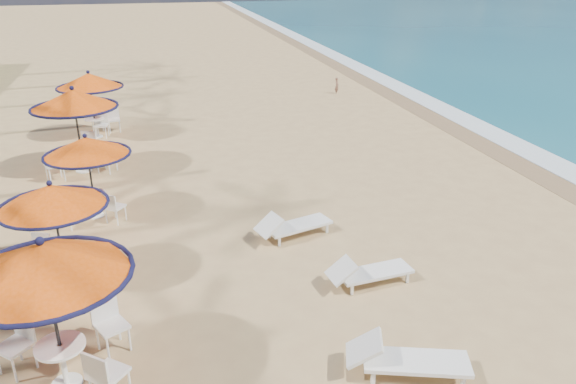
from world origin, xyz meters
The scene contains 12 objects.
ground centered at (0.00, 0.00, 0.00)m, with size 160.00×160.00×0.00m, color tan.
foam_strip centered at (9.30, 10.00, 0.00)m, with size 1.20×140.00×0.04m, color white.
wetsand_band centered at (8.40, 10.00, 0.00)m, with size 1.40×140.00×0.02m, color olive.
station_0 centered at (-4.86, 0.25, 1.90)m, with size 2.49×2.49×2.60m.
station_1 centered at (-5.27, 3.45, 1.63)m, with size 2.14×2.14×2.23m.
station_2 centered at (-4.83, 6.52, 1.70)m, with size 2.13×2.13×2.23m.
station_3 centered at (-5.39, 10.14, 1.96)m, with size 2.58×2.58×2.69m.
station_4 centered at (-5.18, 13.89, 1.81)m, with size 2.37×2.39×2.47m.
lounger_near centered at (0.30, -0.88, 0.33)m, with size 2.05×1.21×0.70m.
lounger_mid centered at (0.74, 1.79, 0.30)m, with size 1.84×0.75×0.64m.
lounger_far centered at (-0.22, 4.20, 0.32)m, with size 1.98×1.10×0.68m.
person centered at (5.76, 18.43, 0.42)m, with size 0.31×0.20×0.84m, color #885A45.
Camera 1 is at (-3.23, -7.38, 6.20)m, focal length 35.00 mm.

